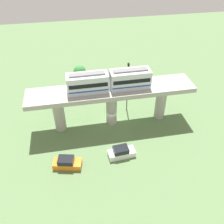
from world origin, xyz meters
TOP-DOWN VIEW (x-y plane):
  - ground_plane at (0.00, 0.00)m, footprint 120.00×120.00m
  - viaduct at (0.00, 0.00)m, footprint 5.20×28.00m
  - train at (0.00, 0.38)m, footprint 2.64×13.55m
  - parked_car_white at (-8.21, -0.04)m, footprint 2.11×4.32m
  - parked_car_orange at (-8.74, 8.40)m, footprint 2.70×4.50m
  - tree_near_viaduct at (14.51, 4.39)m, footprint 2.74×2.74m
  - signal_post at (3.40, -3.65)m, footprint 0.44×0.28m

SIDE VIEW (x-z plane):
  - ground_plane at x=0.00m, z-range 0.00..0.00m
  - parked_car_white at x=-8.21m, z-range -0.14..1.62m
  - parked_car_orange at x=-8.74m, z-range -0.14..1.62m
  - tree_near_viaduct at x=14.51m, z-range 0.88..5.44m
  - signal_post at x=3.40m, z-range 0.52..10.47m
  - viaduct at x=0.00m, z-range 1.88..9.23m
  - train at x=0.00m, z-range 7.26..10.50m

